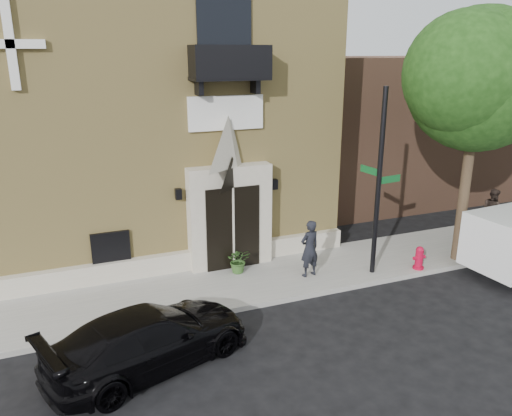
{
  "coord_description": "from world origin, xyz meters",
  "views": [
    {
      "loc": [
        -5.66,
        -11.14,
        6.62
      ],
      "look_at": [
        -0.43,
        2.0,
        2.18
      ],
      "focal_mm": 35.0,
      "sensor_mm": 36.0,
      "label": 1
    }
  ],
  "objects_px": {
    "black_sedan": "(150,338)",
    "street_sign": "(379,183)",
    "fire_hydrant": "(419,258)",
    "pedestrian_near": "(310,248)",
    "pedestrian_far": "(492,210)",
    "dumpster": "(512,228)"
  },
  "relations": [
    {
      "from": "black_sedan",
      "to": "pedestrian_near",
      "type": "relative_size",
      "value": 2.62
    },
    {
      "from": "fire_hydrant",
      "to": "pedestrian_near",
      "type": "height_order",
      "value": "pedestrian_near"
    },
    {
      "from": "black_sedan",
      "to": "dumpster",
      "type": "relative_size",
      "value": 2.17
    },
    {
      "from": "fire_hydrant",
      "to": "pedestrian_near",
      "type": "distance_m",
      "value": 3.54
    },
    {
      "from": "pedestrian_near",
      "to": "pedestrian_far",
      "type": "height_order",
      "value": "pedestrian_near"
    },
    {
      "from": "fire_hydrant",
      "to": "pedestrian_far",
      "type": "xyz_separation_m",
      "value": [
        4.8,
        1.83,
        0.45
      ]
    },
    {
      "from": "fire_hydrant",
      "to": "black_sedan",
      "type": "bearing_deg",
      "value": -168.68
    },
    {
      "from": "street_sign",
      "to": "pedestrian_far",
      "type": "relative_size",
      "value": 3.42
    },
    {
      "from": "dumpster",
      "to": "pedestrian_near",
      "type": "xyz_separation_m",
      "value": [
        -7.52,
        0.52,
        0.19
      ]
    },
    {
      "from": "dumpster",
      "to": "pedestrian_far",
      "type": "bearing_deg",
      "value": 68.65
    },
    {
      "from": "dumpster",
      "to": "pedestrian_near",
      "type": "bearing_deg",
      "value": 178.91
    },
    {
      "from": "black_sedan",
      "to": "pedestrian_far",
      "type": "height_order",
      "value": "pedestrian_far"
    },
    {
      "from": "fire_hydrant",
      "to": "dumpster",
      "type": "xyz_separation_m",
      "value": [
        4.11,
        0.29,
        0.32
      ]
    },
    {
      "from": "street_sign",
      "to": "dumpster",
      "type": "relative_size",
      "value": 2.62
    },
    {
      "from": "black_sedan",
      "to": "street_sign",
      "type": "relative_size",
      "value": 0.83
    },
    {
      "from": "street_sign",
      "to": "dumpster",
      "type": "height_order",
      "value": "street_sign"
    },
    {
      "from": "pedestrian_near",
      "to": "pedestrian_far",
      "type": "xyz_separation_m",
      "value": [
        8.21,
        1.02,
        -0.06
      ]
    },
    {
      "from": "dumpster",
      "to": "black_sedan",
      "type": "bearing_deg",
      "value": -168.07
    },
    {
      "from": "fire_hydrant",
      "to": "pedestrian_far",
      "type": "height_order",
      "value": "pedestrian_far"
    },
    {
      "from": "pedestrian_near",
      "to": "street_sign",
      "type": "bearing_deg",
      "value": 156.21
    },
    {
      "from": "fire_hydrant",
      "to": "dumpster",
      "type": "relative_size",
      "value": 0.35
    },
    {
      "from": "fire_hydrant",
      "to": "dumpster",
      "type": "bearing_deg",
      "value": 4.1
    }
  ]
}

